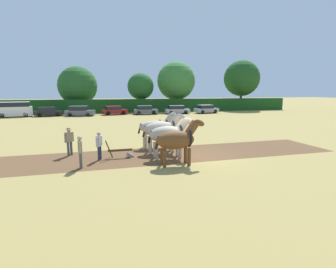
{
  "coord_description": "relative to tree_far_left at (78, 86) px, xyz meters",
  "views": [
    {
      "loc": [
        -5.14,
        -14.05,
        3.86
      ],
      "look_at": [
        -1.17,
        2.09,
        1.1
      ],
      "focal_mm": 28.0,
      "sensor_mm": 36.0,
      "label": 1
    }
  ],
  "objects": [
    {
      "name": "tree_far_left",
      "position": [
        0.0,
        0.0,
        0.0
      ],
      "size": [
        6.95,
        6.95,
        8.2
      ],
      "color": "#423323",
      "rests_on": "ground"
    },
    {
      "name": "parked_car_left",
      "position": [
        -3.83,
        -7.53,
        -4.04
      ],
      "size": [
        4.15,
        2.37,
        1.41
      ],
      "rotation": [
        0.0,
        0.0,
        0.17
      ],
      "color": "black",
      "rests_on": "ground"
    },
    {
      "name": "tree_center_left",
      "position": [
        18.33,
        -0.65,
        1.0
      ],
      "size": [
        7.36,
        7.36,
        9.4
      ],
      "color": "#423323",
      "rests_on": "ground"
    },
    {
      "name": "tree_left",
      "position": [
        11.3,
        -1.19,
        -0.1
      ],
      "size": [
        4.9,
        4.9,
        7.09
      ],
      "color": "#423323",
      "rests_on": "ground"
    },
    {
      "name": "farmer_onlooker_right",
      "position": [
        2.34,
        -34.28,
        -3.73
      ],
      "size": [
        0.49,
        0.5,
        1.69
      ],
      "rotation": [
        0.0,
        0.0,
        -0.77
      ],
      "color": "#4C4C4C",
      "rests_on": "ground"
    },
    {
      "name": "parked_car_right",
      "position": [
        16.44,
        -8.01,
        -4.03
      ],
      "size": [
        4.13,
        2.01,
        1.42
      ],
      "rotation": [
        0.0,
        0.0,
        -0.04
      ],
      "color": "#9E9EA8",
      "rests_on": "ground"
    },
    {
      "name": "plow",
      "position": [
        5.39,
        -35.6,
        -4.4
      ],
      "size": [
        1.65,
        0.47,
        1.13
      ],
      "rotation": [
        0.0,
        0.0,
        0.04
      ],
      "color": "#4C331E",
      "rests_on": "ground"
    },
    {
      "name": "parked_car_center_right",
      "position": [
        11.1,
        -7.83,
        -4.03
      ],
      "size": [
        3.98,
        1.94,
        1.44
      ],
      "rotation": [
        0.0,
        0.0,
        -0.05
      ],
      "color": "#565B66",
      "rests_on": "ground"
    },
    {
      "name": "draft_horse_trail_right",
      "position": [
        7.91,
        -33.2,
        -3.31
      ],
      "size": [
        2.92,
        0.97,
        2.45
      ],
      "rotation": [
        0.0,
        0.0,
        0.04
      ],
      "color": "#B2A38E",
      "rests_on": "ground"
    },
    {
      "name": "ground_plane",
      "position": [
        9.55,
        -36.6,
        -4.72
      ],
      "size": [
        240.0,
        240.0,
        0.0
      ],
      "primitive_type": "plane",
      "color": "#998447"
    },
    {
      "name": "parked_car_center",
      "position": [
        6.08,
        -7.25,
        -4.03
      ],
      "size": [
        4.2,
        2.47,
        1.42
      ],
      "rotation": [
        0.0,
        0.0,
        0.2
      ],
      "color": "maroon",
      "rests_on": "ground"
    },
    {
      "name": "plowed_furrow_strip",
      "position": [
        3.27,
        -35.68,
        -4.72
      ],
      "size": [
        30.94,
        5.45,
        0.01
      ],
      "primitive_type": "cube",
      "rotation": [
        0.0,
        0.0,
        0.04
      ],
      "color": "brown",
      "rests_on": "ground"
    },
    {
      "name": "parked_car_far_right",
      "position": [
        21.71,
        -8.04,
        -4.02
      ],
      "size": [
        4.37,
        2.46,
        1.44
      ],
      "rotation": [
        0.0,
        0.0,
        0.18
      ],
      "color": "#9E9EA8",
      "rests_on": "ground"
    },
    {
      "name": "farmer_at_plow",
      "position": [
        4.09,
        -35.8,
        -3.81
      ],
      "size": [
        0.35,
        0.61,
        1.59
      ],
      "rotation": [
        0.0,
        0.0,
        -0.35
      ],
      "color": "#28334C",
      "rests_on": "ground"
    },
    {
      "name": "hedgerow",
      "position": [
        9.55,
        -3.18,
        -3.54
      ],
      "size": [
        60.87,
        1.84,
        2.37
      ],
      "primitive_type": "cube",
      "color": "#194719",
      "rests_on": "ground"
    },
    {
      "name": "draft_horse_trail_left",
      "position": [
        7.96,
        -34.73,
        -3.26
      ],
      "size": [
        2.86,
        1.1,
        2.51
      ],
      "rotation": [
        0.0,
        0.0,
        0.04
      ],
      "color": "#B2A38E",
      "rests_on": "ground"
    },
    {
      "name": "farmer_onlooker_left",
      "position": [
        3.2,
        -37.24,
        -3.77
      ],
      "size": [
        0.23,
        0.66,
        1.65
      ],
      "rotation": [
        0.0,
        0.0,
        0.06
      ],
      "color": "#4C4C4C",
      "rests_on": "ground"
    },
    {
      "name": "farmer_beside_team",
      "position": [
        8.51,
        -31.39,
        -3.7
      ],
      "size": [
        0.37,
        0.65,
        1.74
      ],
      "rotation": [
        0.0,
        0.0,
        -0.36
      ],
      "color": "#28334C",
      "rests_on": "ground"
    },
    {
      "name": "draft_horse_lead_left",
      "position": [
        8.09,
        -37.8,
        -3.37
      ],
      "size": [
        2.78,
        1.09,
        2.46
      ],
      "rotation": [
        0.0,
        0.0,
        0.04
      ],
      "color": "brown",
      "rests_on": "ground"
    },
    {
      "name": "draft_horse_lead_right",
      "position": [
        8.02,
        -36.27,
        -3.34
      ],
      "size": [
        2.78,
        1.1,
        2.4
      ],
      "rotation": [
        0.0,
        0.0,
        0.04
      ],
      "color": "#B2A38E",
      "rests_on": "ground"
    },
    {
      "name": "parked_car_center_left",
      "position": [
        0.83,
        -8.23,
        -3.98
      ],
      "size": [
        4.55,
        2.58,
        1.56
      ],
      "rotation": [
        0.0,
        0.0,
        -0.19
      ],
      "color": "#565B66",
      "rests_on": "ground"
    },
    {
      "name": "parked_van",
      "position": [
        -8.48,
        -7.52,
        -3.58
      ],
      "size": [
        5.09,
        2.81,
        2.23
      ],
      "rotation": [
        0.0,
        0.0,
        0.19
      ],
      "color": "silver",
      "rests_on": "ground"
    },
    {
      "name": "tree_center",
      "position": [
        32.0,
        -1.36,
        1.62
      ],
      "size": [
        7.19,
        7.19,
        9.95
      ],
      "color": "#423323",
      "rests_on": "ground"
    }
  ]
}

